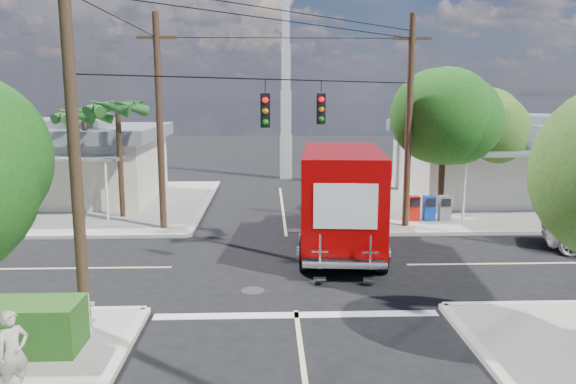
{
  "coord_description": "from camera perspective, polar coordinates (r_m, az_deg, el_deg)",
  "views": [
    {
      "loc": [
        -0.72,
        -18.28,
        5.75
      ],
      "look_at": [
        0.0,
        2.0,
        2.2
      ],
      "focal_mm": 35.0,
      "sensor_mm": 36.0,
      "label": 1
    }
  ],
  "objects": [
    {
      "name": "vending_boxes",
      "position": [
        26.02,
        14.12,
        -1.6
      ],
      "size": [
        1.9,
        0.5,
        1.1
      ],
      "color": "#B8160C",
      "rests_on": "sidewalk_ne"
    },
    {
      "name": "sidewalk_ne",
      "position": [
        31.9,
        19.33,
        -0.91
      ],
      "size": [
        14.12,
        14.12,
        0.14
      ],
      "color": "gray",
      "rests_on": "ground"
    },
    {
      "name": "tree_ne_back",
      "position": [
        29.25,
        19.19,
        6.31
      ],
      "size": [
        3.77,
        3.66,
        5.82
      ],
      "color": "#422D1C",
      "rests_on": "sidewalk_ne"
    },
    {
      "name": "radio_tower",
      "position": [
        38.3,
        -0.21,
        9.75
      ],
      "size": [
        0.8,
        0.8,
        17.0
      ],
      "color": "silver",
      "rests_on": "ground"
    },
    {
      "name": "palm_nw_back",
      "position": [
        28.68,
        -20.02,
        7.17
      ],
      "size": [
        3.01,
        3.08,
        5.19
      ],
      "color": "#422D1C",
      "rests_on": "sidewalk_nw"
    },
    {
      "name": "palm_nw_front",
      "position": [
        26.67,
        -16.93,
        7.97
      ],
      "size": [
        3.01,
        3.08,
        5.59
      ],
      "color": "#422D1C",
      "rests_on": "sidewalk_nw"
    },
    {
      "name": "building_nw",
      "position": [
        32.94,
        -22.08,
        3.04
      ],
      "size": [
        10.8,
        10.2,
        4.3
      ],
      "color": "beige",
      "rests_on": "sidewalk_nw"
    },
    {
      "name": "ground",
      "position": [
        19.18,
        0.21,
        -7.52
      ],
      "size": [
        120.0,
        120.0,
        0.0
      ],
      "primitive_type": "plane",
      "color": "black",
      "rests_on": "ground"
    },
    {
      "name": "building_ne",
      "position": [
        33.19,
        21.49,
        3.3
      ],
      "size": [
        11.8,
        10.2,
        4.5
      ],
      "color": "silver",
      "rests_on": "sidewalk_ne"
    },
    {
      "name": "sidewalk_nw",
      "position": [
        31.4,
        -20.88,
        -1.16
      ],
      "size": [
        14.12,
        14.12,
        0.14
      ],
      "color": "gray",
      "rests_on": "ground"
    },
    {
      "name": "delivery_truck",
      "position": [
        21.1,
        5.4,
        -0.56
      ],
      "size": [
        3.54,
        8.98,
        3.79
      ],
      "color": "black",
      "rests_on": "ground"
    },
    {
      "name": "utility_poles",
      "position": [
        19.94,
        -4.54,
        6.8
      ],
      "size": [
        12.0,
        10.68,
        9.0
      ],
      "color": "#473321",
      "rests_on": "ground"
    },
    {
      "name": "tree_ne_front",
      "position": [
        26.29,
        15.66,
        7.41
      ],
      "size": [
        4.21,
        4.14,
        6.66
      ],
      "color": "#422D1C",
      "rests_on": "sidewalk_ne"
    },
    {
      "name": "pedestrian",
      "position": [
        12.12,
        -26.16,
        -14.43
      ],
      "size": [
        0.69,
        0.71,
        1.64
      ],
      "primitive_type": "imported",
      "rotation": [
        0.0,
        0.0,
        0.86
      ],
      "color": "beige",
      "rests_on": "sidewalk_sw"
    },
    {
      "name": "road_markings",
      "position": [
        17.78,
        0.4,
        -8.93
      ],
      "size": [
        32.0,
        32.0,
        0.01
      ],
      "color": "beige",
      "rests_on": "ground"
    }
  ]
}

